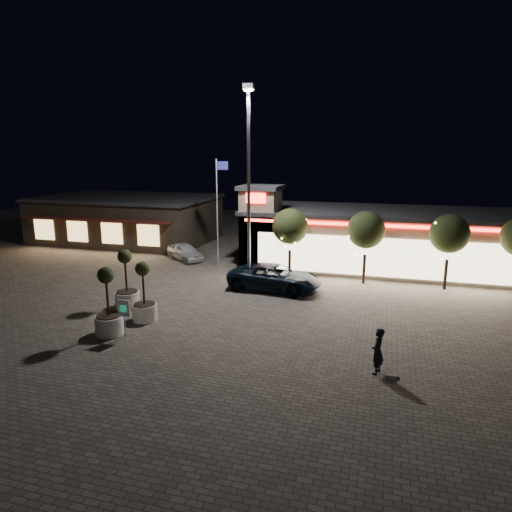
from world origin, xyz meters
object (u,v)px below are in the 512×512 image
(pickup_truck, at_px, (275,278))
(valet_sign, at_px, (124,312))
(white_sedan, at_px, (185,252))
(planter_left, at_px, (127,290))
(planter_mid, at_px, (109,314))
(pedestrian, at_px, (378,351))

(pickup_truck, bearing_deg, valet_sign, 157.49)
(white_sedan, xyz_separation_m, planter_left, (1.78, -11.43, 0.36))
(white_sedan, bearing_deg, planter_mid, -131.02)
(planter_left, bearing_deg, pedestrian, -17.03)
(planter_left, bearing_deg, pickup_truck, 37.61)
(pickup_truck, distance_m, planter_mid, 10.78)
(white_sedan, height_order, planter_mid, planter_mid)
(pickup_truck, bearing_deg, planter_mid, 152.52)
(pickup_truck, distance_m, pedestrian, 11.60)
(planter_left, relative_size, valet_sign, 1.81)
(pickup_truck, height_order, planter_mid, planter_mid)
(pedestrian, bearing_deg, valet_sign, -76.49)
(pedestrian, relative_size, planter_mid, 0.57)
(white_sedan, distance_m, pedestrian, 21.88)
(white_sedan, xyz_separation_m, pedestrian, (15.36, -15.59, 0.27))
(pickup_truck, bearing_deg, white_sedan, 61.62)
(white_sedan, bearing_deg, pedestrian, -97.76)
(white_sedan, relative_size, planter_mid, 1.20)
(pickup_truck, xyz_separation_m, planter_left, (-7.09, -5.46, 0.22))
(planter_mid, distance_m, valet_sign, 1.01)
(pedestrian, relative_size, planter_left, 0.56)
(pedestrian, height_order, planter_mid, planter_mid)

